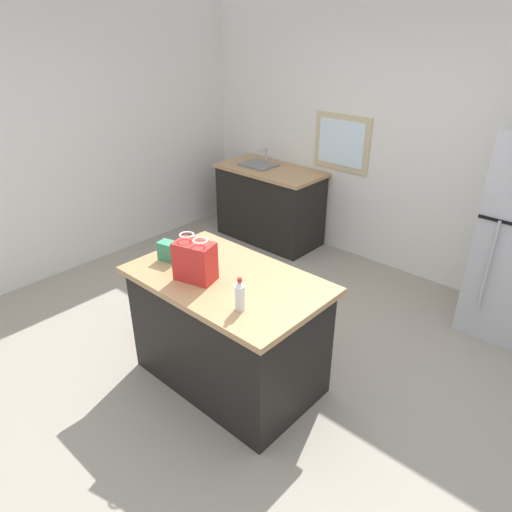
# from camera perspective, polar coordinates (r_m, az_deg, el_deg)

# --- Properties ---
(ground) EXTENTS (6.45, 6.45, 0.00)m
(ground) POSITION_cam_1_polar(r_m,az_deg,el_deg) (3.73, -0.49, -14.24)
(ground) COLOR #9E9384
(back_wall) EXTENTS (5.38, 0.13, 2.72)m
(back_wall) POSITION_cam_1_polar(r_m,az_deg,el_deg) (4.95, 18.75, 12.80)
(back_wall) COLOR silver
(back_wall) RESTS_ON ground
(left_wall) EXTENTS (0.10, 4.75, 2.72)m
(left_wall) POSITION_cam_1_polar(r_m,az_deg,el_deg) (5.15, -23.77, 12.49)
(left_wall) COLOR silver
(left_wall) RESTS_ON ground
(kitchen_island) EXTENTS (1.38, 0.85, 0.88)m
(kitchen_island) POSITION_cam_1_polar(r_m,az_deg,el_deg) (3.43, -3.40, -8.99)
(kitchen_island) COLOR black
(kitchen_island) RESTS_ON ground
(sink_counter) EXTENTS (1.27, 0.65, 1.08)m
(sink_counter) POSITION_cam_1_polar(r_m,az_deg,el_deg) (5.68, 1.66, 6.45)
(sink_counter) COLOR black
(sink_counter) RESTS_ON ground
(shopping_bag) EXTENTS (0.30, 0.23, 0.31)m
(shopping_bag) POSITION_cam_1_polar(r_m,az_deg,el_deg) (3.13, -7.48, -0.59)
(shopping_bag) COLOR red
(shopping_bag) RESTS_ON kitchen_island
(small_box) EXTENTS (0.17, 0.13, 0.14)m
(small_box) POSITION_cam_1_polar(r_m,az_deg,el_deg) (3.44, -10.61, 0.59)
(small_box) COLOR #388E66
(small_box) RESTS_ON kitchen_island
(bottle) EXTENTS (0.06, 0.06, 0.22)m
(bottle) POSITION_cam_1_polar(r_m,az_deg,el_deg) (2.80, -1.98, -4.87)
(bottle) COLOR white
(bottle) RESTS_ON kitchen_island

